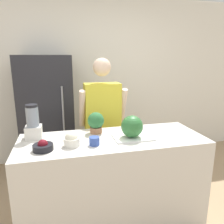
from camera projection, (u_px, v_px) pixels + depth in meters
name	position (u px, v px, depth m)	size (l,w,h in m)	color
wall_back	(88.00, 81.00, 3.57)	(8.00, 0.06, 2.60)	white
counter_island	(113.00, 181.00, 2.20)	(1.77, 0.67, 0.92)	beige
refrigerator	(48.00, 116.00, 3.15)	(0.72, 0.72, 1.70)	#232328
person	(103.00, 124.00, 2.75)	(0.58, 0.27, 1.67)	gray
cutting_board	(133.00, 137.00, 2.09)	(0.37, 0.25, 0.01)	white
watermelon	(132.00, 126.00, 2.06)	(0.21, 0.21, 0.21)	#2D6B33
bowl_cherries	(43.00, 147.00, 1.81)	(0.17, 0.17, 0.09)	black
bowl_cream	(72.00, 140.00, 1.90)	(0.14, 0.14, 0.13)	white
bowl_small_blue	(94.00, 141.00, 1.91)	(0.09, 0.09, 0.07)	#334C9E
blender	(33.00, 124.00, 2.05)	(0.15, 0.15, 0.33)	silver
potted_plant	(96.00, 122.00, 2.21)	(0.17, 0.17, 0.22)	#996647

